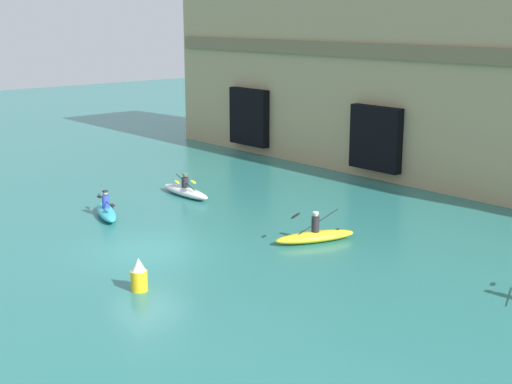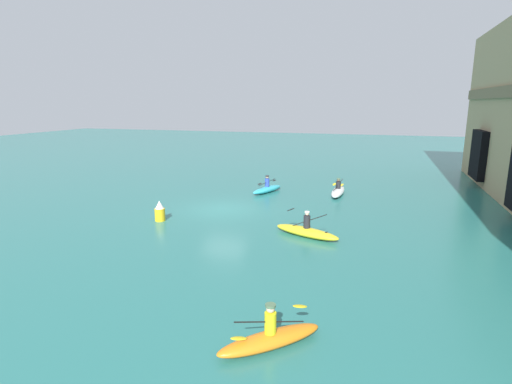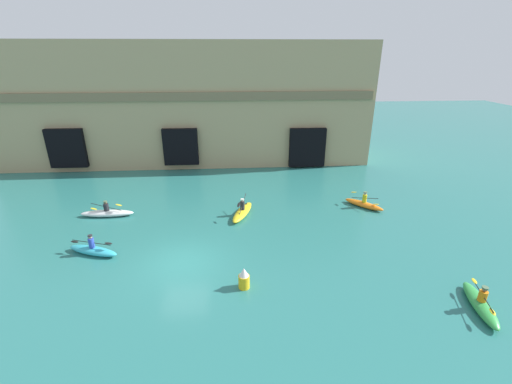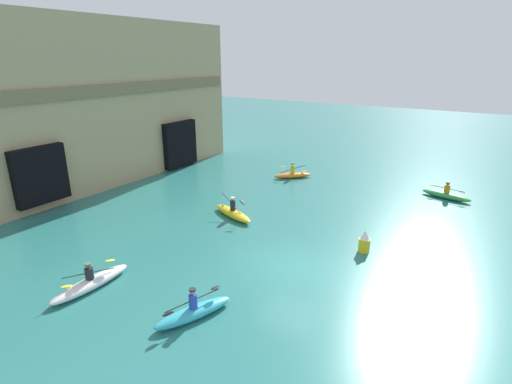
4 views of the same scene
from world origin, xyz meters
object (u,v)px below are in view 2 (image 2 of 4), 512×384
at_px(marker_buoy, 160,211).
at_px(kayak_orange, 270,338).
at_px(kayak_yellow, 307,231).
at_px(kayak_white, 338,191).
at_px(kayak_cyan, 267,189).

bearing_deg(marker_buoy, kayak_orange, 43.42).
bearing_deg(kayak_yellow, kayak_orange, -64.81).
height_order(kayak_orange, kayak_white, kayak_orange).
bearing_deg(kayak_cyan, marker_buoy, -2.55).
bearing_deg(kayak_cyan, kayak_yellow, 47.53).
bearing_deg(kayak_white, marker_buoy, -41.50).
xyz_separation_m(kayak_cyan, kayak_white, (-0.76, 4.71, -0.00)).
bearing_deg(kayak_orange, kayak_white, 46.73).
height_order(kayak_yellow, marker_buoy, kayak_yellow).
relative_size(kayak_yellow, kayak_white, 0.95).
relative_size(kayak_yellow, kayak_cyan, 1.09).
bearing_deg(kayak_orange, kayak_yellow, 50.44).
relative_size(kayak_white, marker_buoy, 3.25).
relative_size(kayak_cyan, marker_buoy, 2.84).
relative_size(kayak_cyan, kayak_white, 0.87).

